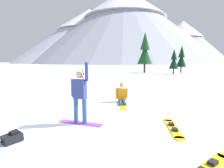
# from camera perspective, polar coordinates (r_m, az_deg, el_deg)

# --- Properties ---
(ground_plane) EXTENTS (800.00, 800.00, 0.00)m
(ground_plane) POSITION_cam_1_polar(r_m,az_deg,el_deg) (6.85, -26.31, -10.88)
(ground_plane) COLOR silver
(snowboarder_foreground) EXTENTS (1.55, 0.37, 2.02)m
(snowboarder_foreground) POSITION_cam_1_polar(r_m,az_deg,el_deg) (5.86, -10.34, -3.56)
(snowboarder_foreground) COLOR #993FD8
(snowboarder_foreground) RESTS_ON ground_plane
(snowboarder_midground) EXTENTS (0.92, 1.80, 1.00)m
(snowboarder_midground) POSITION_cam_1_polar(r_m,az_deg,el_deg) (8.88, 3.24, -3.78)
(snowboarder_midground) COLOR #335184
(snowboarder_midground) RESTS_ON ground_plane
(loose_snowboard_far_spare) EXTENTS (0.61, 1.84, 0.09)m
(loose_snowboard_far_spare) POSITION_cam_1_polar(r_m,az_deg,el_deg) (5.89, 19.14, -13.23)
(loose_snowboard_far_spare) COLOR yellow
(loose_snowboard_far_spare) RESTS_ON ground_plane
(loose_snowboard_near_right) EXTENTS (1.32, 1.61, 0.09)m
(loose_snowboard_near_right) POSITION_cam_1_polar(r_m,az_deg,el_deg) (4.15, 28.43, -22.82)
(loose_snowboard_near_right) COLOR yellow
(loose_snowboard_near_right) RESTS_ON ground_plane
(backpack_black) EXTENTS (0.47, 0.55, 0.28)m
(backpack_black) POSITION_cam_1_polar(r_m,az_deg,el_deg) (5.33, -29.53, -14.81)
(backpack_black) COLOR black
(backpack_black) RESTS_ON ground_plane
(trail_marker_pole) EXTENTS (0.06, 0.06, 1.72)m
(trail_marker_pole) POSITION_cam_1_polar(r_m,az_deg,el_deg) (7.97, -9.35, -1.40)
(trail_marker_pole) COLOR orange
(trail_marker_pole) RESTS_ON ground_plane
(pine_tree_twin) EXTENTS (2.66, 2.66, 7.43)m
(pine_tree_twin) POSITION_cam_1_polar(r_m,az_deg,el_deg) (33.29, 10.59, 10.53)
(pine_tree_twin) COLOR #472D19
(pine_tree_twin) RESTS_ON ground_plane
(pine_tree_leaning) EXTENTS (1.80, 1.80, 5.01)m
(pine_tree_leaning) POSITION_cam_1_polar(r_m,az_deg,el_deg) (35.33, 21.54, 7.81)
(pine_tree_leaning) COLOR #472D19
(pine_tree_leaning) RESTS_ON ground_plane
(pine_tree_short) EXTENTS (1.51, 1.51, 4.15)m
(pine_tree_short) POSITION_cam_1_polar(r_m,az_deg,el_deg) (30.59, 19.37, 7.20)
(pine_tree_short) COLOR #472D19
(pine_tree_short) RESTS_ON ground_plane
(peak_central_summit) EXTENTS (189.64, 189.64, 69.62)m
(peak_central_summit) POSITION_cam_1_polar(r_m,az_deg,el_deg) (242.64, -7.24, 15.27)
(peak_central_summit) COLOR #B2B7C6
(peak_central_summit) RESTS_ON ground_plane
(peak_north_spur) EXTENTS (219.87, 219.87, 88.47)m
(peak_north_spur) POSITION_cam_1_polar(r_m,az_deg,el_deg) (226.26, 4.09, 18.43)
(peak_north_spur) COLOR #9EA3B2
(peak_north_spur) RESTS_ON ground_plane
(peak_west_ridge) EXTENTS (116.93, 116.93, 56.40)m
(peak_west_ridge) POSITION_cam_1_polar(r_m,az_deg,el_deg) (262.72, 21.74, 12.68)
(peak_west_ridge) COLOR #9EA3B2
(peak_west_ridge) RESTS_ON ground_plane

